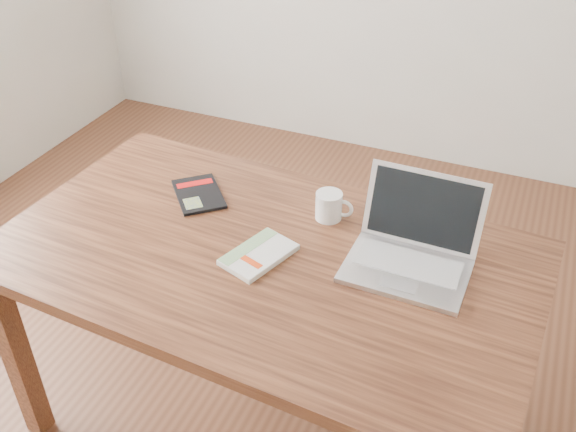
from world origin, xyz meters
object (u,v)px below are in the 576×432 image
at_px(laptop, 412,248).
at_px(white_guidebook, 259,255).
at_px(black_guidebook, 199,194).
at_px(desk, 264,276).
at_px(coffee_mug, 330,205).

bearing_deg(laptop, white_guidebook, -158.97).
bearing_deg(white_guidebook, black_guidebook, 164.58).
height_order(desk, white_guidebook, white_guidebook).
height_order(white_guidebook, coffee_mug, coffee_mug).
bearing_deg(coffee_mug, desk, -119.93).
xyz_separation_m(desk, black_guidebook, (-0.31, 0.19, 0.09)).
xyz_separation_m(black_guidebook, laptop, (0.71, -0.07, 0.04)).
height_order(black_guidebook, coffee_mug, coffee_mug).
bearing_deg(laptop, desk, -162.04).
distance_m(laptop, coffee_mug, 0.30).
bearing_deg(desk, white_guidebook, -93.09).
height_order(white_guidebook, black_guidebook, white_guidebook).
xyz_separation_m(white_guidebook, laptop, (0.40, 0.14, 0.04)).
relative_size(laptop, coffee_mug, 2.85).
xyz_separation_m(desk, white_guidebook, (-0.00, -0.02, 0.10)).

